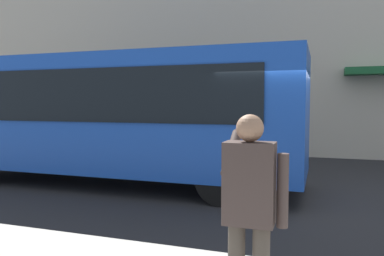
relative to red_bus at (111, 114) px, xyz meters
The scene contains 3 objects.
ground_plane 4.51m from the red_bus, behind, with size 60.00×60.00×0.00m, color #232326.
red_bus is the anchor object (origin of this frame).
pedestrian_photographer 6.59m from the red_bus, 130.32° to the left, with size 0.53×0.52×1.70m.
Camera 1 is at (-0.60, 7.84, 1.94)m, focal length 35.69 mm.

